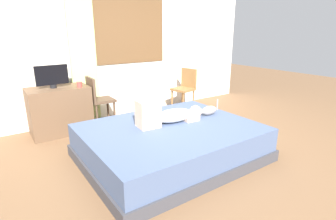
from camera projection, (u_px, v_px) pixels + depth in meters
The scene contains 11 objects.
ground_plane at pixel (188, 160), 3.37m from camera, with size 16.00×16.00×0.00m, color brown.
back_wall_with_window at pixel (110, 38), 4.78m from camera, with size 6.40×0.14×2.90m.
bed at pixel (170, 142), 3.38m from camera, with size 2.15×1.70×0.43m.
person_lying at pixel (168, 114), 3.42m from camera, with size 0.94×0.34×0.34m.
cat at pixel (208, 110), 3.74m from camera, with size 0.36×0.13×0.21m.
desk at pixel (60, 110), 4.19m from camera, with size 0.90×0.56×0.74m.
tv_monitor at pixel (52, 76), 4.00m from camera, with size 0.48×0.10×0.35m.
cup at pixel (79, 85), 4.08m from camera, with size 0.08×0.08×0.09m, color #B23D38.
chair_by_desk at pixel (98, 98), 4.39m from camera, with size 0.39×0.39×0.86m.
chair_spare at pixel (185, 86), 5.28m from camera, with size 0.44×0.44×0.86m.
curtain_left at pixel (83, 57), 4.47m from camera, with size 0.44×0.06×2.32m, color #ADCC75.
Camera 1 is at (-1.94, -2.35, 1.60)m, focal length 28.17 mm.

